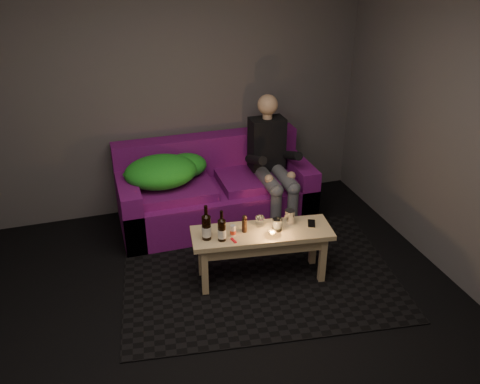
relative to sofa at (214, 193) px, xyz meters
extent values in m
plane|color=black|center=(-0.30, -1.82, -0.30)|extent=(4.50, 4.50, 0.00)
plane|color=#555255|center=(-0.30, 0.43, 1.00)|extent=(4.00, 0.00, 4.00)
cube|color=black|center=(0.12, -1.07, -0.30)|extent=(2.55, 2.00, 0.01)
cube|color=#6B0E63|center=(0.00, -0.05, -0.10)|extent=(1.93, 0.87, 0.41)
cube|color=#6B0E63|center=(0.00, 0.28, 0.32)|extent=(1.93, 0.21, 0.42)
cube|color=#6B0E63|center=(-0.87, -0.05, 0.00)|extent=(0.19, 0.87, 0.60)
cube|color=#6B0E63|center=(0.87, -0.05, 0.00)|extent=(0.19, 0.87, 0.60)
cube|color=#6B0E63|center=(-0.41, -0.10, 0.14)|extent=(0.72, 0.58, 0.10)
cube|color=#6B0E63|center=(0.41, -0.10, 0.14)|extent=(0.72, 0.58, 0.10)
ellipsoid|color=green|center=(-0.54, -0.05, 0.34)|extent=(0.69, 0.54, 0.29)
ellipsoid|color=green|center=(-0.27, 0.09, 0.31)|extent=(0.42, 0.35, 0.23)
ellipsoid|color=green|center=(-0.75, 0.07, 0.27)|extent=(0.31, 0.25, 0.15)
cube|color=black|center=(0.56, 0.00, 0.48)|extent=(0.35, 0.21, 0.53)
sphere|color=tan|center=(0.56, 0.00, 0.89)|extent=(0.20, 0.20, 0.20)
cylinder|color=#4F4F59|center=(0.48, -0.30, 0.21)|extent=(0.14, 0.48, 0.14)
cylinder|color=#4F4F59|center=(0.65, -0.30, 0.21)|extent=(0.14, 0.48, 0.14)
cylinder|color=#4F4F59|center=(0.48, -0.53, -0.05)|extent=(0.11, 0.11, 0.49)
cylinder|color=#4F4F59|center=(0.65, -0.53, -0.05)|extent=(0.11, 0.11, 0.49)
cube|color=black|center=(0.48, -0.59, -0.27)|extent=(0.09, 0.21, 0.06)
cube|color=black|center=(0.65, -0.59, -0.27)|extent=(0.09, 0.21, 0.06)
cube|color=tan|center=(0.12, -1.12, 0.16)|extent=(1.21, 0.52, 0.04)
cube|color=tan|center=(0.12, -1.12, 0.08)|extent=(1.05, 0.42, 0.11)
cube|color=tan|center=(-0.40, -1.19, -0.08)|extent=(0.06, 0.06, 0.44)
cube|color=tan|center=(-0.36, -0.92, -0.08)|extent=(0.06, 0.06, 0.44)
cube|color=tan|center=(0.60, -1.32, -0.08)|extent=(0.06, 0.06, 0.44)
cube|color=tan|center=(0.63, -1.05, -0.08)|extent=(0.06, 0.06, 0.44)
cylinder|color=black|center=(-0.35, -1.10, 0.28)|extent=(0.07, 0.07, 0.21)
cylinder|color=white|center=(-0.35, -1.10, 0.25)|extent=(0.08, 0.08, 0.09)
cone|color=black|center=(-0.35, -1.10, 0.40)|extent=(0.07, 0.07, 0.03)
cylinder|color=black|center=(-0.35, -1.10, 0.43)|extent=(0.03, 0.03, 0.10)
cylinder|color=black|center=(-0.24, -1.16, 0.27)|extent=(0.07, 0.07, 0.18)
cylinder|color=white|center=(-0.24, -1.16, 0.24)|extent=(0.07, 0.07, 0.08)
cone|color=black|center=(-0.24, -1.16, 0.38)|extent=(0.07, 0.07, 0.03)
cylinder|color=black|center=(-0.24, -1.16, 0.41)|extent=(0.02, 0.02, 0.09)
cylinder|color=silver|center=(-0.13, -1.12, 0.23)|extent=(0.06, 0.06, 0.09)
cylinder|color=black|center=(-0.02, -1.09, 0.24)|extent=(0.05, 0.05, 0.12)
cylinder|color=white|center=(0.13, -1.03, 0.22)|extent=(0.09, 0.09, 0.09)
cylinder|color=white|center=(0.17, -1.22, 0.20)|extent=(0.06, 0.06, 0.05)
sphere|color=orange|center=(0.17, -1.22, 0.21)|extent=(0.02, 0.02, 0.02)
cylinder|color=white|center=(0.24, -1.14, 0.23)|extent=(0.09, 0.09, 0.10)
cylinder|color=silver|center=(0.39, -1.07, 0.24)|extent=(0.12, 0.12, 0.12)
cube|color=black|center=(0.56, -1.14, 0.18)|extent=(0.10, 0.14, 0.01)
cube|color=red|center=(-0.15, -1.20, 0.19)|extent=(0.04, 0.08, 0.01)
camera|label=1|loc=(-1.13, -4.50, 2.41)|focal=38.00mm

